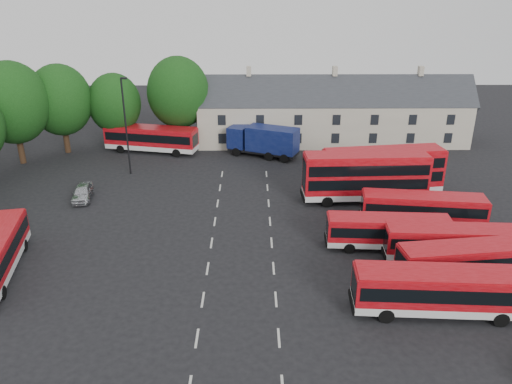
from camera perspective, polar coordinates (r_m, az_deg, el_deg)
ground at (r=40.07m, az=-5.32°, el=-7.19°), size 140.00×140.00×0.00m
lane_markings at (r=41.67m, az=-1.66°, el=-5.82°), size 5.15×33.80×0.01m
treeline at (r=60.54m, az=-24.21°, el=8.20°), size 29.92×32.59×12.01m
terrace_houses at (r=67.35m, az=8.71°, el=8.80°), size 35.70×7.13×10.06m
bus_row_a at (r=34.64m, az=20.41°, el=-10.32°), size 11.26×3.25×3.15m
bus_row_b at (r=39.00m, az=23.20°, el=-7.11°), size 10.47×3.56×2.90m
bus_row_c at (r=41.26m, az=21.33°, el=-5.21°), size 10.05×2.92×2.81m
bus_row_d at (r=41.50m, az=14.89°, el=-4.19°), size 9.91×2.87×2.77m
bus_row_e at (r=46.01m, az=18.55°, el=-1.71°), size 10.75×3.73×2.98m
bus_dd_south at (r=49.41m, az=12.39°, el=1.95°), size 12.04×3.23×4.90m
bus_dd_north at (r=51.28m, az=14.30°, el=2.54°), size 12.17×4.27×4.88m
bus_north at (r=64.34m, az=-11.88°, el=6.16°), size 11.93×5.13×3.29m
box_truck at (r=61.34m, az=0.92°, el=5.97°), size 9.01×5.92×3.78m
silver_car at (r=52.33m, az=-19.21°, el=-0.05°), size 2.31×4.51×1.47m
lamppost at (r=56.33m, az=-14.65°, el=7.52°), size 0.75×0.36×10.80m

